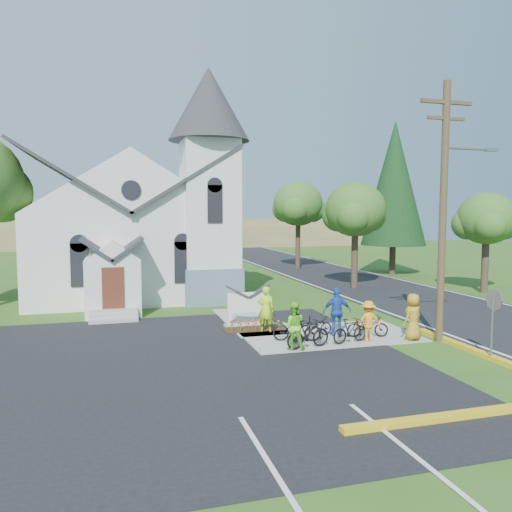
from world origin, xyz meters
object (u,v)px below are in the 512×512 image
object	(u,v)px
cyclist_3	(368,321)
bike_1	(308,334)
cyclist_0	(266,309)
cyclist_1	(294,326)
bike_2	(315,326)
bike_3	(350,331)
church_sign	(248,303)
cyclist_4	(413,317)
utility_pole	(445,203)
cyclist_2	(337,312)
bike_4	(368,326)
bike_0	(297,328)
stop_sign	(494,309)

from	to	relation	value
cyclist_3	bike_1	bearing A→B (deg)	17.70
cyclist_0	cyclist_1	xyz separation A→B (m)	(0.18, -2.88, -0.08)
bike_2	bike_3	size ratio (longest dim) A/B	0.98
church_sign	cyclist_4	size ratio (longest dim) A/B	1.19
utility_pole	cyclist_2	xyz separation A→B (m)	(-3.61, 1.78, -4.37)
church_sign	cyclist_4	world-z (taller)	cyclist_4
bike_3	bike_4	bearing A→B (deg)	-71.49
church_sign	bike_1	world-z (taller)	church_sign
bike_0	stop_sign	bearing A→B (deg)	-107.54
utility_pole	stop_sign	size ratio (longest dim) A/B	4.03
cyclist_0	bike_4	bearing A→B (deg)	173.23
cyclist_4	bike_2	bearing A→B (deg)	-44.97
cyclist_4	bike_0	bearing A→B (deg)	-34.46
bike_4	utility_pole	bearing A→B (deg)	-101.63
cyclist_0	bike_3	world-z (taller)	cyclist_0
cyclist_2	cyclist_3	size ratio (longest dim) A/B	1.24
cyclist_2	cyclist_4	xyz separation A→B (m)	(2.56, -1.48, -0.06)
cyclist_2	bike_1	bearing A→B (deg)	51.00
stop_sign	utility_pole	bearing A→B (deg)	91.49
bike_1	bike_4	size ratio (longest dim) A/B	1.09
stop_sign	bike_1	size ratio (longest dim) A/B	1.38
church_sign	cyclist_1	xyz separation A→B (m)	(0.53, -4.40, -0.10)
stop_sign	cyclist_4	world-z (taller)	stop_sign
cyclist_3	bike_4	xyz separation A→B (m)	(0.29, 0.57, -0.35)
church_sign	cyclist_4	xyz separation A→B (m)	(5.51, -4.40, -0.05)
cyclist_4	cyclist_1	bearing A→B (deg)	-20.41
cyclist_1	cyclist_2	size ratio (longest dim) A/B	0.89
cyclist_2	cyclist_0	bearing A→B (deg)	-16.02
stop_sign	bike_2	world-z (taller)	stop_sign
stop_sign	cyclist_2	bearing A→B (deg)	129.45
cyclist_0	cyclist_3	distance (m)	4.24
bike_0	cyclist_3	size ratio (longest dim) A/B	1.19
bike_0	cyclist_2	xyz separation A→B (m)	(1.87, 0.37, 0.49)
cyclist_1	cyclist_3	bearing A→B (deg)	-154.27
utility_pole	bike_1	distance (m)	7.29
church_sign	cyclist_1	bearing A→B (deg)	-83.11
utility_pole	bike_2	size ratio (longest dim) A/B	6.37
cyclist_0	bike_1	distance (m)	3.01
cyclist_0	bike_3	size ratio (longest dim) A/B	1.21
cyclist_3	bike_4	world-z (taller)	cyclist_3
utility_pole	cyclist_3	distance (m)	5.40
church_sign	cyclist_2	size ratio (longest dim) A/B	1.12
cyclist_0	cyclist_2	xyz separation A→B (m)	(2.60, -1.41, 0.02)
bike_2	bike_4	bearing A→B (deg)	-119.98
cyclist_0	cyclist_2	world-z (taller)	cyclist_2
cyclist_1	bike_1	world-z (taller)	cyclist_1
cyclist_3	cyclist_1	bearing A→B (deg)	16.36
bike_3	utility_pole	bearing A→B (deg)	-111.02
utility_pole	cyclist_3	bearing A→B (deg)	166.84
cyclist_1	stop_sign	bearing A→B (deg)	173.24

